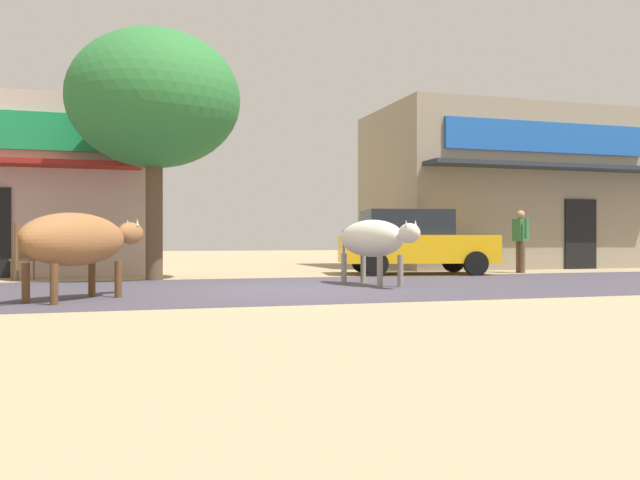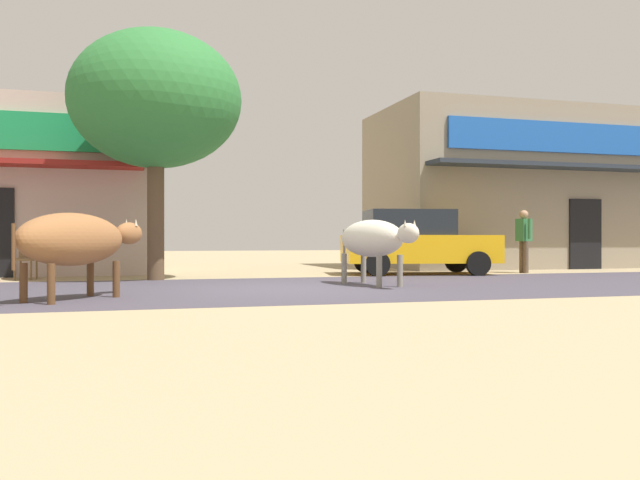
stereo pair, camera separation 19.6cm
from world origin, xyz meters
The scene contains 10 objects.
ground centered at (0.00, 0.00, 0.00)m, with size 80.00×80.00×0.00m, color tan.
asphalt_road centered at (0.00, 0.00, 0.00)m, with size 72.00×6.39×0.00m, color #46404C.
storefront_left_cafe centered at (-5.27, 7.48, 2.21)m, with size 6.05×5.63×4.41m.
storefront_right_club centered at (9.27, 7.48, 2.51)m, with size 8.41×5.63×5.02m.
roadside_tree centered at (-2.16, 3.20, 3.95)m, with size 3.76×3.76×5.48m.
parked_hatchback_car centered at (4.35, 3.84, 0.84)m, with size 4.11×2.51×1.64m.
cow_near_brown centered at (-3.53, -1.46, 0.89)m, with size 2.03×2.23×1.29m.
cow_far_dark centered at (1.81, 0.22, 0.90)m, with size 1.00×2.69×1.28m.
pedestrian_by_shop centered at (7.37, 3.62, 0.98)m, with size 0.47×0.61×1.67m.
cafe_chair_near_tree centered at (-4.90, 4.11, 0.51)m, with size 0.52×0.52×0.92m.
Camera 2 is at (-2.83, -12.05, 0.90)m, focal length 37.85 mm.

